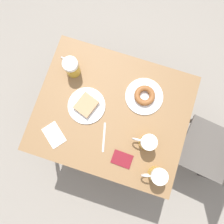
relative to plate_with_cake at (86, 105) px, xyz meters
name	(u,v)px	position (x,y,z in m)	size (l,w,h in m)	color
ground_plane	(112,124)	(-0.01, 0.17, -0.73)	(8.00, 8.00, 0.00)	gray
table	(112,114)	(-0.01, 0.17, -0.07)	(0.83, 1.00, 0.71)	olive
plate_with_cake	(86,105)	(0.00, 0.00, 0.00)	(0.25, 0.25, 0.04)	silver
plate_with_donut	(144,96)	(-0.18, 0.34, 0.00)	(0.25, 0.25, 0.05)	silver
beer_mug_left	(147,142)	(0.11, 0.44, 0.06)	(0.10, 0.15, 0.15)	gold
beer_mug_center	(157,175)	(0.28, 0.55, 0.06)	(0.10, 0.14, 0.15)	gold
beer_mug_right	(72,67)	(-0.20, -0.16, 0.06)	(0.10, 0.14, 0.15)	gold
napkin_folded	(54,135)	(0.25, -0.14, -0.01)	(0.17, 0.18, 0.00)	white
fork	(104,137)	(0.16, 0.17, -0.01)	(0.19, 0.06, 0.00)	silver
passport_near_edge	(122,159)	(0.26, 0.32, -0.01)	(0.09, 0.13, 0.01)	maroon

